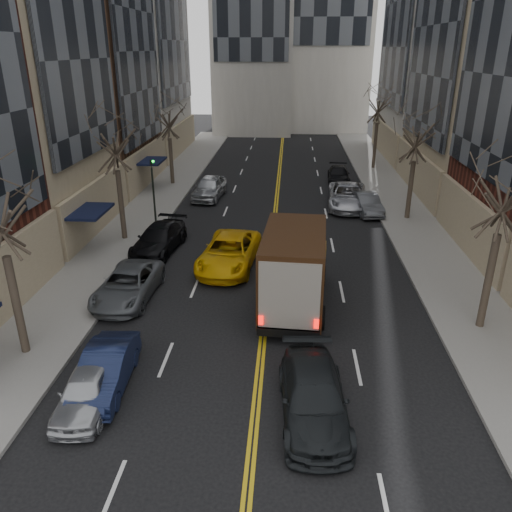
% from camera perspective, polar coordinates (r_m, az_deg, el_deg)
% --- Properties ---
extents(sidewalk_left, '(4.00, 66.00, 0.15)m').
position_cam_1_polar(sidewalk_left, '(37.17, -11.80, 5.77)').
color(sidewalk_left, slate).
rests_on(sidewalk_left, ground).
extents(sidewalk_right, '(4.00, 66.00, 0.15)m').
position_cam_1_polar(sidewalk_right, '(36.75, 16.50, 5.11)').
color(sidewalk_right, slate).
rests_on(sidewalk_right, ground).
extents(tree_lf_mid, '(3.20, 3.20, 8.91)m').
position_cam_1_polar(tree_lf_mid, '(29.18, -16.04, 13.95)').
color(tree_lf_mid, '#382D23').
rests_on(tree_lf_mid, sidewalk_left).
extents(tree_lf_far, '(3.20, 3.20, 8.12)m').
position_cam_1_polar(tree_lf_far, '(41.64, -10.03, 16.08)').
color(tree_lf_far, '#382D23').
rests_on(tree_lf_far, sidewalk_left).
extents(tree_rt_near, '(3.20, 3.20, 8.71)m').
position_cam_1_polar(tree_rt_near, '(20.34, 27.02, 8.42)').
color(tree_rt_near, '#382D23').
rests_on(tree_rt_near, sidewalk_right).
extents(tree_rt_mid, '(3.20, 3.20, 8.32)m').
position_cam_1_polar(tree_rt_mid, '(33.51, 18.03, 14.03)').
color(tree_rt_mid, '#382D23').
rests_on(tree_rt_mid, sidewalk_right).
extents(tree_rt_far, '(3.20, 3.20, 9.11)m').
position_cam_1_polar(tree_rt_far, '(48.07, 13.95, 17.49)').
color(tree_rt_far, '#382D23').
rests_on(tree_rt_far, sidewalk_right).
extents(traffic_signal, '(0.29, 0.26, 4.70)m').
position_cam_1_polar(traffic_signal, '(31.37, -11.68, 7.86)').
color(traffic_signal, black).
rests_on(traffic_signal, sidewalk_left).
extents(ups_truck, '(3.09, 6.86, 3.67)m').
position_cam_1_polar(ups_truck, '(21.56, 4.39, -1.37)').
color(ups_truck, black).
rests_on(ups_truck, ground).
extents(observer_sedan, '(2.34, 5.08, 1.44)m').
position_cam_1_polar(observer_sedan, '(16.01, 6.59, -15.72)').
color(observer_sedan, black).
rests_on(observer_sedan, ground).
extents(taxi, '(3.23, 5.99, 1.60)m').
position_cam_1_polar(taxi, '(25.94, -3.09, 0.43)').
color(taxi, '#E1A809').
rests_on(taxi, ground).
extents(pedestrian, '(0.56, 0.71, 1.72)m').
position_cam_1_polar(pedestrian, '(25.26, 3.59, -0.07)').
color(pedestrian, black).
rests_on(pedestrian, ground).
extents(parked_lf_a, '(1.74, 3.83, 1.28)m').
position_cam_1_polar(parked_lf_a, '(17.19, -18.72, -14.25)').
color(parked_lf_a, '#B7BABF').
rests_on(parked_lf_a, ground).
extents(parked_lf_b, '(1.64, 4.19, 1.36)m').
position_cam_1_polar(parked_lf_b, '(17.83, -16.82, -12.34)').
color(parked_lf_b, '#111937').
rests_on(parked_lf_b, ground).
extents(parked_lf_c, '(2.48, 5.05, 1.38)m').
position_cam_1_polar(parked_lf_c, '(23.39, -14.42, -3.19)').
color(parked_lf_c, '#53575C').
rests_on(parked_lf_c, ground).
extents(parked_lf_d, '(2.67, 5.25, 1.46)m').
position_cam_1_polar(parked_lf_d, '(28.44, -11.03, 1.93)').
color(parked_lf_d, black).
rests_on(parked_lf_d, ground).
extents(parked_lf_e, '(2.41, 5.02, 1.65)m').
position_cam_1_polar(parked_lf_e, '(38.25, -5.34, 7.81)').
color(parked_lf_e, '#AAADB2').
rests_on(parked_lf_e, ground).
extents(parked_rt_a, '(1.98, 4.31, 1.37)m').
position_cam_1_polar(parked_rt_a, '(35.37, 12.56, 5.87)').
color(parked_rt_a, '#46494D').
rests_on(parked_rt_a, ground).
extents(parked_rt_b, '(3.11, 6.05, 1.63)m').
position_cam_1_polar(parked_rt_b, '(36.44, 10.42, 6.75)').
color(parked_rt_b, '#B3B5BC').
rests_on(parked_rt_b, ground).
extents(parked_rt_c, '(2.00, 4.50, 1.28)m').
position_cam_1_polar(parked_rt_c, '(43.44, 9.42, 9.16)').
color(parked_rt_c, black).
rests_on(parked_rt_c, ground).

